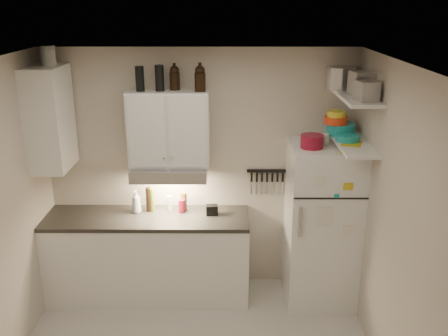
{
  "coord_description": "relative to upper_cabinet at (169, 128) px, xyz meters",
  "views": [
    {
      "loc": [
        0.27,
        -3.5,
        3.04
      ],
      "look_at": [
        0.25,
        0.9,
        1.55
      ],
      "focal_mm": 40.0,
      "sensor_mm": 36.0,
      "label": 1
    }
  ],
  "objects": [
    {
      "name": "book_stack",
      "position": [
        1.73,
        -0.39,
        -0.09
      ],
      "size": [
        0.24,
        0.27,
        0.08
      ],
      "primitive_type": "cube",
      "rotation": [
        0.0,
        0.0,
        -0.31
      ],
      "color": "gold",
      "rests_on": "fridge"
    },
    {
      "name": "countertop",
      "position": [
        -0.25,
        -0.14,
        -0.93
      ],
      "size": [
        2.1,
        0.62,
        0.04
      ],
      "primitive_type": "cube",
      "color": "#2B2825",
      "rests_on": "base_cabinet"
    },
    {
      "name": "spice_jar",
      "position": [
        1.54,
        -0.16,
        -0.07
      ],
      "size": [
        0.09,
        0.09,
        0.11
      ],
      "primitive_type": "cylinder",
      "rotation": [
        0.0,
        0.0,
        -0.41
      ],
      "color": "silver",
      "rests_on": "fridge"
    },
    {
      "name": "caddy",
      "position": [
        0.42,
        -0.08,
        -0.85
      ],
      "size": [
        0.13,
        0.1,
        0.1
      ],
      "primitive_type": "cube",
      "rotation": [
        0.0,
        0.0,
        0.12
      ],
      "color": "black",
      "rests_on": "countertop"
    },
    {
      "name": "base_cabinet",
      "position": [
        -0.25,
        -0.14,
        -1.39
      ],
      "size": [
        2.1,
        0.6,
        0.88
      ],
      "primitive_type": "cube",
      "color": "white",
      "rests_on": "floor"
    },
    {
      "name": "bowl_orange",
      "position": [
        1.64,
        -0.07,
        0.1
      ],
      "size": [
        0.23,
        0.23,
        0.07
      ],
      "primitive_type": "cylinder",
      "color": "#F03916",
      "rests_on": "bowl_teal"
    },
    {
      "name": "clear_bottle",
      "position": [
        -0.02,
        0.02,
        -0.82
      ],
      "size": [
        0.07,
        0.07,
        0.16
      ],
      "primitive_type": "cylinder",
      "rotation": [
        0.0,
        0.0,
        0.28
      ],
      "color": "silver",
      "rests_on": "countertop"
    },
    {
      "name": "bowl_yellow",
      "position": [
        1.64,
        -0.07,
        0.16
      ],
      "size": [
        0.18,
        0.18,
        0.06
      ],
      "primitive_type": "cylinder",
      "color": "yellow",
      "rests_on": "bowl_orange"
    },
    {
      "name": "back_wall",
      "position": [
        0.3,
        0.18,
        -0.53
      ],
      "size": [
        3.2,
        0.02,
        2.6
      ],
      "primitive_type": "cube",
      "color": "#BDB1A1",
      "rests_on": "ground"
    },
    {
      "name": "red_jar",
      "position": [
        0.11,
        -0.03,
        -0.83
      ],
      "size": [
        0.07,
        0.07,
        0.14
      ],
      "primitive_type": "cylinder",
      "rotation": [
        0.0,
        0.0,
        -0.01
      ],
      "color": "maroon",
      "rests_on": "countertop"
    },
    {
      "name": "growler_b",
      "position": [
        0.32,
        -0.06,
        0.5
      ],
      "size": [
        0.14,
        0.14,
        0.25
      ],
      "primitive_type": null,
      "rotation": [
        0.0,
        0.0,
        0.36
      ],
      "color": "black",
      "rests_on": "upper_cabinet"
    },
    {
      "name": "plates",
      "position": [
        1.71,
        -0.29,
        -0.02
      ],
      "size": [
        0.24,
        0.24,
        0.06
      ],
      "primitive_type": "cylinder",
      "rotation": [
        0.0,
        0.0,
        -0.04
      ],
      "color": "teal",
      "rests_on": "shelf_lo"
    },
    {
      "name": "range_hood",
      "position": [
        0.0,
        -0.06,
        -0.44
      ],
      "size": [
        0.76,
        0.46,
        0.12
      ],
      "primitive_type": "cube",
      "color": "silver",
      "rests_on": "back_wall"
    },
    {
      "name": "pepper_mill",
      "position": [
        0.13,
        0.01,
        -0.8
      ],
      "size": [
        0.08,
        0.08,
        0.2
      ],
      "primitive_type": "cylinder",
      "rotation": [
        0.0,
        0.0,
        0.39
      ],
      "color": "brown",
      "rests_on": "countertop"
    },
    {
      "name": "vinegar_bottle",
      "position": [
        -0.24,
        -0.0,
        -0.77
      ],
      "size": [
        0.06,
        0.06,
        0.27
      ],
      "primitive_type": "cylinder",
      "rotation": [
        0.0,
        0.0,
        0.0
      ],
      "color": "black",
      "rests_on": "countertop"
    },
    {
      "name": "stock_pot",
      "position": [
        1.68,
        0.02,
        0.49
      ],
      "size": [
        0.33,
        0.33,
        0.21
      ],
      "primitive_type": "cylinder",
      "rotation": [
        0.0,
        0.0,
        -0.11
      ],
      "color": "silver",
      "rests_on": "shelf_hi"
    },
    {
      "name": "shelf_hi",
      "position": [
        1.75,
        -0.31,
        0.38
      ],
      "size": [
        0.3,
        0.95,
        0.03
      ],
      "primitive_type": "cube",
      "color": "white",
      "rests_on": "right_wall"
    },
    {
      "name": "tin_b",
      "position": [
        1.77,
        -0.59,
        0.47
      ],
      "size": [
        0.2,
        0.2,
        0.17
      ],
      "primitive_type": "cube",
      "rotation": [
        0.0,
        0.0,
        0.23
      ],
      "color": "#AAAAAD",
      "rests_on": "shelf_hi"
    },
    {
      "name": "dutch_oven",
      "position": [
        1.38,
        -0.27,
        -0.06
      ],
      "size": [
        0.26,
        0.26,
        0.13
      ],
      "primitive_type": "cylinder",
      "rotation": [
        0.0,
        0.0,
        -0.19
      ],
      "color": "maroon",
      "rests_on": "fridge"
    },
    {
      "name": "side_cabinet",
      "position": [
        -1.14,
        -0.14,
        0.12
      ],
      "size": [
        0.33,
        0.55,
        1.0
      ],
      "primitive_type": "cube",
      "color": "white",
      "rests_on": "left_wall"
    },
    {
      "name": "side_jar",
      "position": [
        -1.1,
        -0.07,
        0.72
      ],
      "size": [
        0.17,
        0.17,
        0.18
      ],
      "primitive_type": "cylinder",
      "rotation": [
        0.0,
        0.0,
        -0.3
      ],
      "color": "silver",
      "rests_on": "side_cabinet"
    },
    {
      "name": "thermos_b",
      "position": [
        -0.26,
        -0.05,
        0.49
      ],
      "size": [
        0.09,
        0.09,
        0.24
      ],
      "primitive_type": "cylinder",
      "rotation": [
        0.0,
        0.0,
        -0.15
      ],
      "color": "black",
      "rests_on": "upper_cabinet"
    },
    {
      "name": "oil_bottle",
      "position": [
        -0.21,
        -0.0,
        -0.78
      ],
      "size": [
        0.05,
        0.05,
        0.26
      ],
      "primitive_type": "cylinder",
      "rotation": [
        0.0,
        0.0,
        -0.01
      ],
      "color": "#55681A",
      "rests_on": "countertop"
    },
    {
      "name": "shelf_lo",
      "position": [
        1.75,
        -0.31,
        -0.07
      ],
      "size": [
        0.3,
        0.95,
        0.03
      ],
      "primitive_type": "cube",
      "color": "white",
      "rests_on": "right_wall"
    },
    {
      "name": "tin_a",
      "position": [
        1.8,
        -0.33,
        0.5
      ],
      "size": [
        0.25,
        0.23,
        0.22
      ],
      "primitive_type": "cube",
      "rotation": [
        0.0,
        0.0,
        0.17
      ],
      "color": "#AAAAAD",
      "rests_on": "shelf_hi"
    },
    {
      "name": "ceiling",
      "position": [
        0.3,
        -1.33,
        0.78
      ],
      "size": [
        3.2,
        3.0,
        0.02
      ],
      "primitive_type": "cube",
      "color": "silver",
      "rests_on": "ground"
    },
    {
      "name": "knife_strip",
      "position": [
        1.0,
        0.15,
        -0.51
      ],
      "size": [
        0.42,
        0.02,
        0.03
      ],
      "primitive_type": "cube",
      "color": "black",
      "rests_on": "back_wall"
    },
    {
      "name": "bowl_teal",
      "position": [
        1.69,
        -0.05,
        0.01
      ],
      "size": [
        0.29,
        0.29,
        0.11
      ],
      "primitive_type": "cylinder",
      "color": "teal",
      "rests_on": "shelf_lo"
    },
    {
      "name": "upper_cabinet",
      "position": [
        0.0,
        0.0,
        0.0
      ],
      "size": [
        0.8,
        0.33,
        0.75
      ],
      "primitive_type": "cube",
      "color": "white",
      "rests_on": "back_wall"
    },
    {
      "name": "right_wall",
      "position": [
        1.91,
        -1.33,
        -0.53
      ],
      "size": [
        0.02,
        3.0,
        2.6
      ],
      "primitive_type": "cube",
      "color": "#BDB1A1",
      "rests_on": "ground"
    },
    {
      "name": "fridge",
      "position": [
        1.55,
        -0.18,
        -0.98
      ],
      "size": [
        0.7,
        0.68,
        1.7
      ],
      "primitive_type": "cube",
      "color": "white",
      "rests_on": "floor"
    },
    {
      "name": "thermos_a",
      "position": [
        -0.07,
        -0.03,
        0.5
      ],
      "size": [
        0.11,
        0.11,
        0.25
      ],
      "primitive_type": "cylinder",
      "rotation": [
        0.0,
        0.0,
        0.41
      ],
      "color": "black",
      "rests_on": "upper_cabinet"
    },
    {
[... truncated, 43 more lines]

